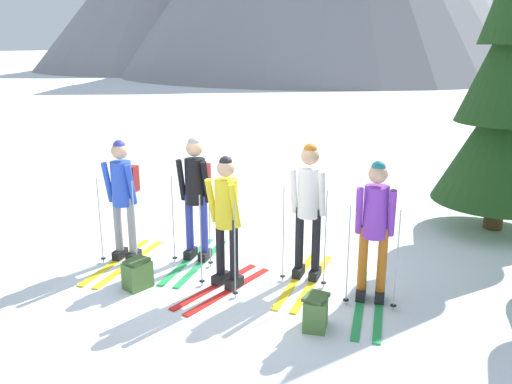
# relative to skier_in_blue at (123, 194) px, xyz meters

# --- Properties ---
(ground_plane) EXTENTS (400.00, 400.00, 0.00)m
(ground_plane) POSITION_rel_skier_in_blue_xyz_m (1.50, 0.30, -0.97)
(ground_plane) COLOR white
(skier_in_blue) EXTENTS (0.64, 1.71, 1.72)m
(skier_in_blue) POSITION_rel_skier_in_blue_xyz_m (0.00, 0.00, 0.00)
(skier_in_blue) COLOR yellow
(skier_in_blue) RESTS_ON ground
(skier_in_black) EXTENTS (0.66, 1.73, 1.76)m
(skier_in_black) POSITION_rel_skier_in_blue_xyz_m (0.85, 0.52, 0.03)
(skier_in_black) COLOR green
(skier_in_black) RESTS_ON ground
(skier_in_yellow) EXTENTS (0.61, 1.59, 1.68)m
(skier_in_yellow) POSITION_rel_skier_in_blue_xyz_m (1.68, -0.02, -0.05)
(skier_in_yellow) COLOR red
(skier_in_yellow) RESTS_ON ground
(skier_in_white) EXTENTS (0.60, 1.78, 1.78)m
(skier_in_white) POSITION_rel_skier_in_blue_xyz_m (2.46, 0.69, 0.02)
(skier_in_white) COLOR yellow
(skier_in_white) RESTS_ON ground
(skier_in_purple) EXTENTS (0.75, 1.76, 1.70)m
(skier_in_purple) POSITION_rel_skier_in_blue_xyz_m (3.36, 0.52, -0.01)
(skier_in_purple) COLOR green
(skier_in_purple) RESTS_ON ground
(pine_tree_near) EXTENTS (2.05, 2.05, 4.96)m
(pine_tree_near) POSITION_rel_skier_in_blue_xyz_m (4.34, 3.99, 1.30)
(pine_tree_near) COLOR #51381E
(pine_tree_near) RESTS_ON ground
(backpack_on_snow_front) EXTENTS (0.32, 0.38, 0.38)m
(backpack_on_snow_front) POSITION_rel_skier_in_blue_xyz_m (3.05, -0.39, -0.78)
(backpack_on_snow_front) COLOR #4C7238
(backpack_on_snow_front) RESTS_ON ground
(backpack_on_snow_beside) EXTENTS (0.31, 0.37, 0.38)m
(backpack_on_snow_beside) POSITION_rel_skier_in_blue_xyz_m (0.73, -0.60, -0.78)
(backpack_on_snow_beside) COLOR #4C7238
(backpack_on_snow_beside) RESTS_ON ground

